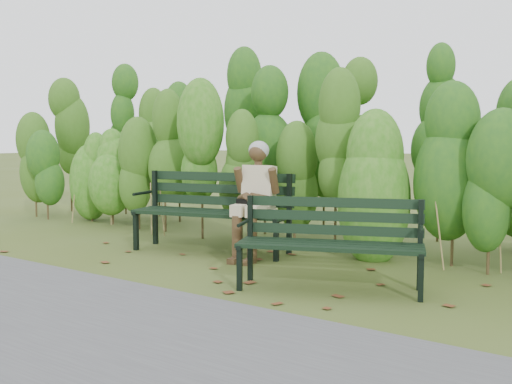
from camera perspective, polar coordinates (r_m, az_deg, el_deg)
The scene contains 7 objects.
ground at distance 5.93m, azimuth -1.97°, elevation -7.50°, with size 80.00×80.00×0.00m, color #45541B.
footpath at distance 4.44m, azimuth -19.82°, elevation -12.16°, with size 60.00×2.50×0.01m, color #474749.
hedge_band at distance 7.35m, azimuth 6.84°, elevation 4.84°, with size 11.04×1.67×2.42m.
leaf_litter at distance 6.12m, azimuth -3.85°, elevation -7.07°, with size 5.94×2.26×0.01m.
bench_left at distance 6.88m, azimuth -3.96°, elevation -1.23°, with size 1.89×1.00×0.90m.
bench_right at distance 5.22m, azimuth 7.16°, elevation -4.14°, with size 1.64×1.05×0.78m.
seated_woman at distance 6.47m, azimuth -0.13°, elevation 0.05°, with size 0.52×0.76×1.27m.
Camera 1 is at (3.50, -4.60, 1.31)m, focal length 42.00 mm.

